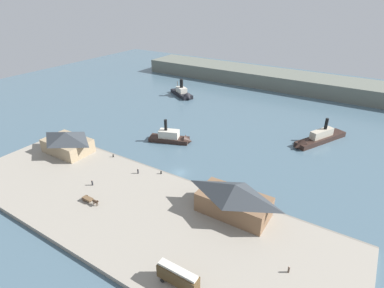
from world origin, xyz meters
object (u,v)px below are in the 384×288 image
Objects in this scene: pedestrian_walking_east at (289,270)px; ferry_outer_harbor at (317,139)px; mooring_post_center_west at (161,172)px; horse_cart at (90,200)px; street_tram at (178,276)px; pedestrian_by_tram at (138,171)px; ferry_mid_harbor at (173,138)px; pedestrian_near_east_shed at (92,183)px; ferry_approaching_west at (183,94)px; ferry_shed_customs_shed at (67,142)px; ferry_shed_east_terminal at (234,199)px; mooring_post_east at (113,156)px.

ferry_outer_harbor reaches higher than pedestrian_walking_east.
horse_cart is at bearing -108.77° from mooring_post_center_west.
pedestrian_by_tram is at bearing 141.43° from street_tram.
ferry_mid_harbor reaches higher than street_tram.
pedestrian_near_east_shed is 87.59m from ferry_approaching_west.
pedestrian_near_east_shed is at bearing -23.12° from ferry_shed_customs_shed.
mooring_post_center_west is 24.50m from ferry_mid_harbor.
street_tram is 5.37× the size of pedestrian_walking_east.
pedestrian_walking_east is (50.57, 5.61, -0.21)m from horse_cart.
mooring_post_center_west is 0.05× the size of ferry_mid_harbor.
street_tram reaches higher than horse_cart.
street_tram is 39.79m from mooring_post_center_west.
ferry_shed_east_terminal is 0.98× the size of ferry_approaching_west.
ferry_outer_harbor reaches higher than street_tram.
mooring_post_center_west is (-43.42, 15.45, -0.26)m from pedestrian_walking_east.
ferry_mid_harbor is at bearing 101.17° from pedestrian_by_tram.
pedestrian_walking_east is (16.87, 14.11, -1.79)m from street_tram.
ferry_outer_harbor is (40.94, 52.99, -0.43)m from pedestrian_by_tram.
ferry_approaching_west is at bearing 91.53° from ferry_shed_customs_shed.
mooring_post_east is 19.90m from mooring_post_center_west.
ferry_outer_harbor is (47.88, 64.70, -0.45)m from pedestrian_near_east_shed.
ferry_mid_harbor is (-11.09, 21.85, -0.03)m from mooring_post_center_west.
ferry_shed_customs_shed is 17.69× the size of mooring_post_east.
ferry_approaching_west reaches higher than ferry_mid_harbor.
ferry_shed_customs_shed is 10.17× the size of pedestrian_walking_east.
pedestrian_by_tram is 1.89× the size of mooring_post_center_west.
pedestrian_walking_east is at bearing -13.54° from mooring_post_east.
pedestrian_by_tram reaches higher than mooring_post_east.
ferry_outer_harbor is (8.33, 78.99, -2.16)m from street_tram.
mooring_post_center_west is at bearing 160.41° from pedestrian_walking_east.
pedestrian_near_east_shed is 1.95× the size of mooring_post_center_west.
pedestrian_near_east_shed is at bearing 160.14° from street_tram.
ferry_shed_east_terminal is 0.72× the size of ferry_outer_harbor.
pedestrian_by_tram is 0.10× the size of ferry_mid_harbor.
ferry_shed_customs_shed is at bearing 158.93° from street_tram.
ferry_outer_harbor is at bearing 30.96° from ferry_mid_harbor.
horse_cart is 0.35× the size of ferry_mid_harbor.
ferry_shed_customs_shed is 79.80m from pedestrian_walking_east.
ferry_shed_customs_shed is at bearing -171.11° from mooring_post_center_west.
pedestrian_near_east_shed reaches higher than pedestrian_walking_east.
pedestrian_near_east_shed is 20.07m from mooring_post_center_west.
pedestrian_walking_east is 65.44m from ferry_outer_harbor.
pedestrian_near_east_shed reaches higher than mooring_post_east.
pedestrian_near_east_shed is at bearing -65.41° from mooring_post_east.
horse_cart is 3.72× the size of pedestrian_walking_east.
street_tram is at bearing -32.30° from mooring_post_east.
ferry_approaching_west is 1.09× the size of ferry_mid_harbor.
ferry_shed_east_terminal is (62.01, 0.78, 0.58)m from ferry_shed_customs_shed.
ferry_shed_east_terminal is 37.35m from horse_cart.
pedestrian_walking_east is at bearing -13.51° from pedestrian_by_tram.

